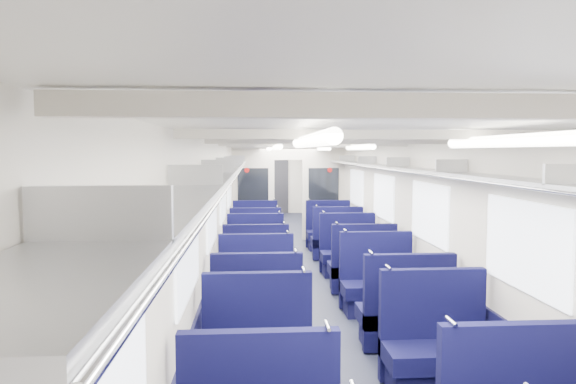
{
  "coord_description": "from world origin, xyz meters",
  "views": [
    {
      "loc": [
        -0.86,
        -9.22,
        2.2
      ],
      "look_at": [
        -0.06,
        2.63,
        1.26
      ],
      "focal_mm": 31.75,
      "sensor_mm": 36.0,
      "label": 1
    }
  ],
  "objects_px": {
    "seat_11": "(378,287)",
    "seat_19": "(329,234)",
    "seat_12": "(256,271)",
    "seat_17": "(337,242)",
    "seat_7": "(436,352)",
    "seat_13": "(362,270)",
    "seat_10": "(256,291)",
    "seat_18": "(255,234)",
    "seat_14": "(256,256)",
    "seat_16": "(255,244)",
    "seat_15": "(348,255)",
    "seat_8": "(257,316)",
    "end_door": "(278,185)",
    "seat_6": "(258,358)",
    "bulkhead": "(288,191)",
    "seat_9": "(405,317)"
  },
  "relations": [
    {
      "from": "bulkhead",
      "to": "seat_8",
      "type": "distance_m",
      "value": 7.03
    },
    {
      "from": "seat_12",
      "to": "seat_15",
      "type": "bearing_deg",
      "value": 32.69
    },
    {
      "from": "end_door",
      "to": "seat_16",
      "type": "relative_size",
      "value": 1.77
    },
    {
      "from": "seat_7",
      "to": "seat_10",
      "type": "relative_size",
      "value": 1.0
    },
    {
      "from": "seat_8",
      "to": "end_door",
      "type": "bearing_deg",
      "value": 86.21
    },
    {
      "from": "seat_8",
      "to": "seat_12",
      "type": "xyz_separation_m",
      "value": [
        0.0,
        2.2,
        0.0
      ]
    },
    {
      "from": "seat_14",
      "to": "seat_17",
      "type": "distance_m",
      "value": 2.11
    },
    {
      "from": "seat_8",
      "to": "seat_19",
      "type": "distance_m",
      "value": 5.92
    },
    {
      "from": "end_door",
      "to": "seat_14",
      "type": "height_order",
      "value": "end_door"
    },
    {
      "from": "seat_9",
      "to": "seat_18",
      "type": "distance_m",
      "value": 6.13
    },
    {
      "from": "seat_6",
      "to": "seat_11",
      "type": "bearing_deg",
      "value": 53.99
    },
    {
      "from": "seat_10",
      "to": "seat_13",
      "type": "relative_size",
      "value": 1.0
    },
    {
      "from": "seat_10",
      "to": "seat_18",
      "type": "relative_size",
      "value": 1.0
    },
    {
      "from": "seat_14",
      "to": "seat_16",
      "type": "bearing_deg",
      "value": 90.0
    },
    {
      "from": "seat_17",
      "to": "seat_19",
      "type": "xyz_separation_m",
      "value": [
        0.0,
        1.1,
        0.0
      ]
    },
    {
      "from": "seat_7",
      "to": "seat_19",
      "type": "distance_m",
      "value": 6.82
    },
    {
      "from": "seat_11",
      "to": "seat_13",
      "type": "relative_size",
      "value": 1.0
    },
    {
      "from": "seat_7",
      "to": "seat_16",
      "type": "xyz_separation_m",
      "value": [
        -1.66,
        5.64,
        0.0
      ]
    },
    {
      "from": "seat_8",
      "to": "seat_18",
      "type": "xyz_separation_m",
      "value": [
        0.0,
        5.74,
        0.0
      ]
    },
    {
      "from": "seat_6",
      "to": "seat_19",
      "type": "xyz_separation_m",
      "value": [
        1.66,
        6.86,
        0.0
      ]
    },
    {
      "from": "bulkhead",
      "to": "end_door",
      "type": "bearing_deg",
      "value": 90.0
    },
    {
      "from": "bulkhead",
      "to": "seat_14",
      "type": "relative_size",
      "value": 2.48
    },
    {
      "from": "seat_7",
      "to": "seat_8",
      "type": "relative_size",
      "value": 1.0
    },
    {
      "from": "seat_14",
      "to": "seat_16",
      "type": "xyz_separation_m",
      "value": [
        0.0,
        1.21,
        0.0
      ]
    },
    {
      "from": "seat_11",
      "to": "seat_16",
      "type": "distance_m",
      "value": 3.77
    },
    {
      "from": "seat_8",
      "to": "seat_19",
      "type": "bearing_deg",
      "value": 73.71
    },
    {
      "from": "bulkhead",
      "to": "seat_19",
      "type": "bearing_deg",
      "value": -56.37
    },
    {
      "from": "seat_17",
      "to": "seat_18",
      "type": "bearing_deg",
      "value": 145.03
    },
    {
      "from": "seat_11",
      "to": "seat_19",
      "type": "distance_m",
      "value": 4.57
    },
    {
      "from": "seat_16",
      "to": "seat_18",
      "type": "bearing_deg",
      "value": 90.0
    },
    {
      "from": "seat_12",
      "to": "seat_16",
      "type": "relative_size",
      "value": 1.0
    },
    {
      "from": "seat_16",
      "to": "seat_18",
      "type": "distance_m",
      "value": 1.25
    },
    {
      "from": "seat_7",
      "to": "seat_14",
      "type": "bearing_deg",
      "value": 110.54
    },
    {
      "from": "seat_8",
      "to": "seat_10",
      "type": "bearing_deg",
      "value": 90.0
    },
    {
      "from": "seat_9",
      "to": "seat_13",
      "type": "bearing_deg",
      "value": 90.0
    },
    {
      "from": "seat_7",
      "to": "seat_17",
      "type": "xyz_separation_m",
      "value": [
        0.0,
        5.73,
        0.0
      ]
    },
    {
      "from": "seat_16",
      "to": "seat_9",
      "type": "bearing_deg",
      "value": -70.39
    },
    {
      "from": "end_door",
      "to": "seat_6",
      "type": "height_order",
      "value": "end_door"
    },
    {
      "from": "end_door",
      "to": "seat_13",
      "type": "xyz_separation_m",
      "value": [
        0.83,
        -10.4,
        -0.65
      ]
    },
    {
      "from": "end_door",
      "to": "seat_19",
      "type": "relative_size",
      "value": 1.77
    },
    {
      "from": "seat_12",
      "to": "seat_10",
      "type": "bearing_deg",
      "value": -90.0
    },
    {
      "from": "seat_9",
      "to": "seat_13",
      "type": "distance_m",
      "value": 2.29
    },
    {
      "from": "bulkhead",
      "to": "seat_14",
      "type": "bearing_deg",
      "value": -102.83
    },
    {
      "from": "end_door",
      "to": "seat_17",
      "type": "bearing_deg",
      "value": -84.04
    },
    {
      "from": "seat_7",
      "to": "seat_13",
      "type": "height_order",
      "value": "same"
    },
    {
      "from": "seat_12",
      "to": "seat_17",
      "type": "xyz_separation_m",
      "value": [
        1.66,
        2.38,
        0.0
      ]
    },
    {
      "from": "seat_8",
      "to": "seat_19",
      "type": "xyz_separation_m",
      "value": [
        1.66,
        5.68,
        0.0
      ]
    },
    {
      "from": "seat_13",
      "to": "seat_15",
      "type": "xyz_separation_m",
      "value": [
        0.0,
        1.14,
        0.0
      ]
    },
    {
      "from": "seat_13",
      "to": "seat_16",
      "type": "height_order",
      "value": "same"
    },
    {
      "from": "seat_17",
      "to": "seat_18",
      "type": "xyz_separation_m",
      "value": [
        -1.66,
        1.16,
        0.0
      ]
    }
  ]
}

